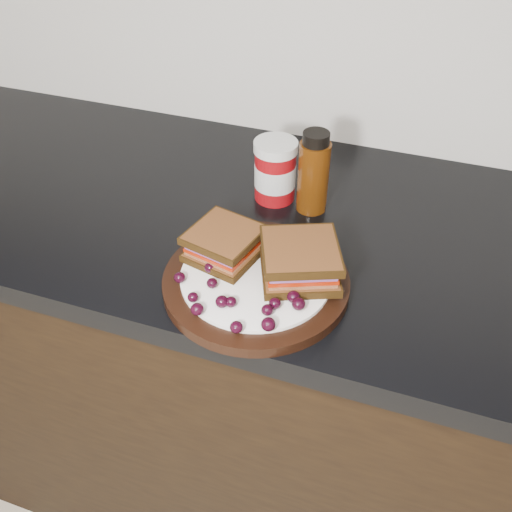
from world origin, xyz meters
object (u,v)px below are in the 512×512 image
Objects in this scene: condiment_jar at (275,171)px; plate at (256,282)px; oil_bottle at (314,172)px; sandwich_left at (224,244)px.

plate is at bearing -79.03° from condiment_jar.
oil_bottle is at bearing 83.40° from plate.
sandwich_left is at bearing 156.16° from plate.
oil_bottle reaches higher than condiment_jar.
plate is 2.48× the size of condiment_jar.
plate is 0.24m from condiment_jar.
sandwich_left is at bearing -113.56° from oil_bottle.
condiment_jar reaches higher than sandwich_left.
plate is 1.88× the size of oil_bottle.
sandwich_left is at bearing -94.03° from condiment_jar.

